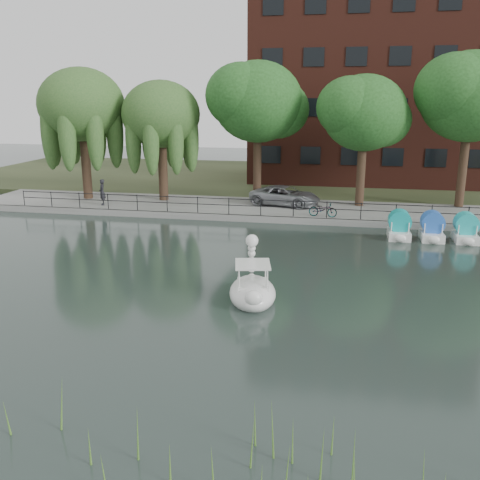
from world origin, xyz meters
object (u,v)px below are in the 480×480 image
(minivan, at_px, (285,194))
(bicycle, at_px, (323,209))
(pedestrian, at_px, (102,190))
(swan_boat, at_px, (252,287))

(minivan, relative_size, bicycle, 3.10)
(minivan, height_order, bicycle, minivan)
(pedestrian, distance_m, swan_boat, 19.03)
(minivan, xyz_separation_m, pedestrian, (-12.04, -2.18, 0.25))
(minivan, height_order, swan_boat, swan_boat)
(bicycle, bearing_deg, pedestrian, 95.90)
(bicycle, xyz_separation_m, swan_boat, (-2.04, -13.34, -0.38))
(bicycle, distance_m, pedestrian, 14.71)
(bicycle, xyz_separation_m, pedestrian, (-14.68, 0.86, 0.49))
(pedestrian, bearing_deg, bicycle, 53.63)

